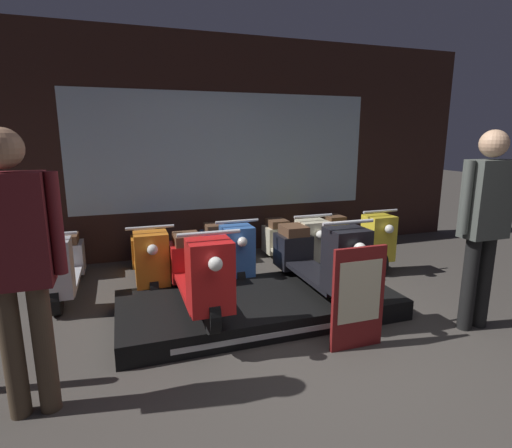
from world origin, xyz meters
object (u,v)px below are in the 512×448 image
object	(u,v)px
scooter_backrow_3	(293,244)
person_right_browsing	(485,216)
scooter_backrow_2	(225,250)
price_sign_board	(358,298)
scooter_backrow_1	(149,257)
scooter_backrow_0	(62,265)
person_left_browsing	(16,255)
scooter_display_right	(317,258)
scooter_display_left	(197,271)
scooter_backrow_4	(354,238)

from	to	relation	value
scooter_backrow_3	person_right_browsing	bearing A→B (deg)	-67.53
scooter_backrow_2	price_sign_board	world-z (taller)	price_sign_board
scooter_backrow_1	price_sign_board	xyz separation A→B (m)	(1.55, -2.13, 0.11)
scooter_backrow_0	person_left_browsing	distance (m)	2.28
person_left_browsing	person_right_browsing	world-z (taller)	person_right_browsing
scooter_display_right	person_right_browsing	world-z (taller)	person_right_browsing
scooter_display_left	scooter_backrow_2	distance (m)	1.40
person_right_browsing	price_sign_board	world-z (taller)	person_right_browsing
scooter_display_right	person_right_browsing	bearing A→B (deg)	-37.03
scooter_backrow_2	person_right_browsing	distance (m)	2.94
scooter_backrow_0	scooter_backrow_2	size ratio (longest dim) A/B	1.00
scooter_display_left	scooter_backrow_4	world-z (taller)	scooter_display_left
scooter_backrow_0	person_left_browsing	bearing A→B (deg)	-88.23
scooter_backrow_0	person_right_browsing	distance (m)	4.40
scooter_display_left	person_right_browsing	distance (m)	2.66
scooter_backrow_2	scooter_backrow_3	bearing A→B (deg)	0.00
scooter_backrow_0	person_right_browsing	size ratio (longest dim) A/B	0.88
scooter_display_left	person_right_browsing	xyz separation A→B (m)	(2.44, -0.90, 0.54)
person_left_browsing	price_sign_board	distance (m)	2.52
scooter_display_right	scooter_backrow_0	bearing A→B (deg)	153.92
scooter_display_left	scooter_backrow_4	size ratio (longest dim) A/B	1.00
scooter_display_left	scooter_backrow_3	size ratio (longest dim) A/B	1.00
scooter_backrow_2	scooter_backrow_1	bearing A→B (deg)	180.00
person_left_browsing	scooter_display_left	bearing A→B (deg)	35.66
scooter_backrow_2	price_sign_board	size ratio (longest dim) A/B	1.81
person_right_browsing	price_sign_board	distance (m)	1.40
scooter_backrow_2	scooter_backrow_3	world-z (taller)	same
scooter_backrow_1	scooter_display_left	bearing A→B (deg)	-73.80
scooter_display_right	person_left_browsing	world-z (taller)	person_left_browsing
scooter_display_left	person_left_browsing	size ratio (longest dim) A/B	0.88
scooter_display_left	person_left_browsing	bearing A→B (deg)	-144.34
scooter_backrow_2	person_right_browsing	size ratio (longest dim) A/B	0.88
scooter_backrow_1	scooter_backrow_3	xyz separation A→B (m)	(1.91, 0.00, 0.00)
person_left_browsing	price_sign_board	bearing A→B (deg)	0.71
scooter_display_left	person_left_browsing	distance (m)	1.63
scooter_backrow_1	scooter_backrow_2	world-z (taller)	same
scooter_backrow_4	scooter_display_right	bearing A→B (deg)	-135.01
scooter_display_right	scooter_backrow_2	distance (m)	1.43
scooter_backrow_0	person_left_browsing	world-z (taller)	person_left_browsing
scooter_display_right	scooter_backrow_4	bearing A→B (deg)	44.99
scooter_backrow_1	price_sign_board	distance (m)	2.64
scooter_backrow_3	price_sign_board	size ratio (longest dim) A/B	1.81
scooter_backrow_0	scooter_backrow_1	world-z (taller)	same
scooter_backrow_4	scooter_display_left	bearing A→B (deg)	-153.34
scooter_backrow_1	person_right_browsing	world-z (taller)	person_right_browsing
person_left_browsing	scooter_backrow_2	bearing A→B (deg)	49.45
scooter_display_right	scooter_backrow_4	distance (m)	1.79
scooter_display_right	scooter_backrow_3	xyz separation A→B (m)	(0.30, 1.26, -0.20)
scooter_display_right	price_sign_board	world-z (taller)	scooter_display_right
scooter_display_left	scooter_backrow_1	world-z (taller)	scooter_display_left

